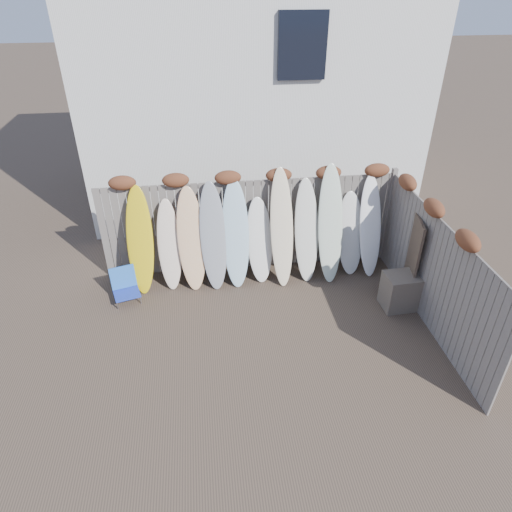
{
  "coord_description": "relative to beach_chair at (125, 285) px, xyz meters",
  "views": [
    {
      "loc": [
        -0.91,
        -5.9,
        5.53
      ],
      "look_at": [
        0.0,
        1.2,
        1.0
      ],
      "focal_mm": 32.0,
      "sensor_mm": 36.0,
      "label": 1
    }
  ],
  "objects": [
    {
      "name": "surfboard_10",
      "position": [
        5.0,
        0.42,
        0.73
      ],
      "size": [
        0.48,
        0.74,
        2.05
      ],
      "primitive_type": "ellipsoid",
      "rotation": [
        -0.31,
        0.0,
        0.03
      ],
      "color": "white",
      "rests_on": "ground"
    },
    {
      "name": "house",
      "position": [
        3.03,
        4.93,
        2.9
      ],
      "size": [
        8.5,
        5.5,
        6.33
      ],
      "color": "silver",
      "rests_on": "ground"
    },
    {
      "name": "surfboard_7",
      "position": [
        3.66,
        0.41,
        0.73
      ],
      "size": [
        0.49,
        0.73,
        2.06
      ],
      "primitive_type": "ellipsoid",
      "rotation": [
        -0.31,
        0.0,
        0.01
      ],
      "color": "silver",
      "rests_on": "ground"
    },
    {
      "name": "surfboard_1",
      "position": [
        0.9,
        0.43,
        0.59
      ],
      "size": [
        0.46,
        0.65,
        1.78
      ],
      "primitive_type": "ellipsoid",
      "rotation": [
        -0.31,
        0.0,
        0.02
      ],
      "color": "beige",
      "rests_on": "ground"
    },
    {
      "name": "surfboard_3",
      "position": [
        1.77,
        0.37,
        0.75
      ],
      "size": [
        0.55,
        0.77,
        2.1
      ],
      "primitive_type": "ellipsoid",
      "rotation": [
        -0.31,
        0.0,
        0.05
      ],
      "color": "gray",
      "rests_on": "ground"
    },
    {
      "name": "surfboard_8",
      "position": [
        4.13,
        0.36,
        0.87
      ],
      "size": [
        0.53,
        0.84,
        2.34
      ],
      "primitive_type": "ellipsoid",
      "rotation": [
        -0.31,
        0.0,
        -0.04
      ],
      "color": "silver",
      "rests_on": "ground"
    },
    {
      "name": "surfboard_0",
      "position": [
        0.36,
        0.41,
        0.75
      ],
      "size": [
        0.56,
        0.77,
        2.08
      ],
      "primitive_type": "ellipsoid",
      "rotation": [
        -0.31,
        0.0,
        -0.07
      ],
      "color": "gold",
      "rests_on": "ground"
    },
    {
      "name": "right_fence",
      "position": [
        5.53,
        -1.31,
        0.85
      ],
      "size": [
        0.28,
        4.4,
        2.24
      ],
      "color": "slate",
      "rests_on": "ground"
    },
    {
      "name": "lattice_panel",
      "position": [
        5.51,
        -0.47,
        0.56
      ],
      "size": [
        0.29,
        1.13,
        1.71
      ],
      "primitive_type": "cube",
      "rotation": [
        0.0,
        0.0,
        -0.22
      ],
      "color": "#4B372D",
      "rests_on": "ground"
    },
    {
      "name": "wooden_crate",
      "position": [
        5.2,
        -0.94,
        0.06
      ],
      "size": [
        0.64,
        0.54,
        0.71
      ],
      "primitive_type": "cube",
      "rotation": [
        0.0,
        0.0,
        0.05
      ],
      "color": "brown",
      "rests_on": "ground"
    },
    {
      "name": "beach_chair",
      "position": [
        0.0,
        0.0,
        0.0
      ],
      "size": [
        0.6,
        0.63,
        0.64
      ],
      "color": "#233BB1",
      "rests_on": "ground"
    },
    {
      "name": "surfboard_4",
      "position": [
        2.22,
        0.39,
        0.76
      ],
      "size": [
        0.55,
        0.76,
        2.12
      ],
      "primitive_type": "ellipsoid",
      "rotation": [
        -0.31,
        0.0,
        -0.02
      ],
      "color": "#A8CCDF",
      "rests_on": "ground"
    },
    {
      "name": "surfboard_9",
      "position": [
        4.62,
        0.48,
        0.56
      ],
      "size": [
        0.57,
        0.64,
        1.71
      ],
      "primitive_type": "ellipsoid",
      "rotation": [
        -0.31,
        0.0,
        0.04
      ],
      "color": "silver",
      "rests_on": "ground"
    },
    {
      "name": "surfboard_6",
      "position": [
        3.14,
        0.34,
        0.86
      ],
      "size": [
        0.47,
        0.82,
        2.32
      ],
      "primitive_type": "ellipsoid",
      "rotation": [
        -0.31,
        0.0,
        0.02
      ],
      "color": "beige",
      "rests_on": "ground"
    },
    {
      "name": "back_fence",
      "position": [
        2.59,
        0.83,
        0.89
      ],
      "size": [
        6.05,
        0.28,
        2.24
      ],
      "color": "slate",
      "rests_on": "ground"
    },
    {
      "name": "surfboard_5",
      "position": [
        2.71,
        0.43,
        0.56
      ],
      "size": [
        0.56,
        0.66,
        1.71
      ],
      "primitive_type": "ellipsoid",
      "rotation": [
        -0.31,
        0.0,
        0.08
      ],
      "color": "silver",
      "rests_on": "ground"
    },
    {
      "name": "surfboard_2",
      "position": [
        1.34,
        0.39,
        0.71
      ],
      "size": [
        0.58,
        0.75,
        2.02
      ],
      "primitive_type": "ellipsoid",
      "rotation": [
        -0.31,
        0.0,
        0.06
      ],
      "color": "#E7B576",
      "rests_on": "ground"
    },
    {
      "name": "ground",
      "position": [
        2.53,
        -1.56,
        -0.3
      ],
      "size": [
        80.0,
        80.0,
        0.0
      ],
      "primitive_type": "plane",
      "color": "#493A2D"
    }
  ]
}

